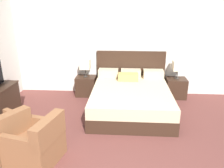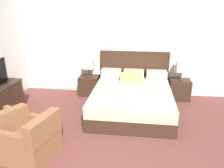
{
  "view_description": "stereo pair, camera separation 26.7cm",
  "coord_description": "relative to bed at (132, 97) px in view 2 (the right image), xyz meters",
  "views": [
    {
      "loc": [
        0.13,
        -2.41,
        2.25
      ],
      "look_at": [
        -0.15,
        1.78,
        0.75
      ],
      "focal_mm": 35.0,
      "sensor_mm": 36.0,
      "label": 1
    },
    {
      "loc": [
        0.39,
        -2.38,
        2.25
      ],
      "look_at": [
        -0.15,
        1.78,
        0.75
      ],
      "focal_mm": 35.0,
      "sensor_mm": 36.0,
      "label": 2
    }
  ],
  "objects": [
    {
      "name": "table_lamp_right",
      "position": [
        1.17,
        0.76,
        0.55
      ],
      "size": [
        0.25,
        0.25,
        0.46
      ],
      "color": "#332D28",
      "rests_on": "nightstand_right"
    },
    {
      "name": "bed",
      "position": [
        0.0,
        0.0,
        0.0
      ],
      "size": [
        1.78,
        2.12,
        1.16
      ],
      "color": "#332116",
      "rests_on": "ground"
    },
    {
      "name": "wall_back",
      "position": [
        -0.25,
        1.06,
        1.06
      ],
      "size": [
        6.76,
        0.06,
        2.7
      ],
      "primitive_type": "cube",
      "color": "beige",
      "rests_on": "ground"
    },
    {
      "name": "armchair_by_window",
      "position": [
        -2.04,
        -1.75,
        -0.01
      ],
      "size": [
        0.93,
        0.93,
        0.76
      ],
      "color": "brown",
      "rests_on": "ground"
    },
    {
      "name": "nightstand_left",
      "position": [
        -1.17,
        0.76,
        -0.04
      ],
      "size": [
        0.51,
        0.41,
        0.51
      ],
      "color": "#332116",
      "rests_on": "ground"
    },
    {
      "name": "table_lamp_left",
      "position": [
        -1.17,
        0.76,
        0.55
      ],
      "size": [
        0.25,
        0.25,
        0.46
      ],
      "color": "#332D28",
      "rests_on": "nightstand_left"
    },
    {
      "name": "nightstand_right",
      "position": [
        1.17,
        0.76,
        -0.04
      ],
      "size": [
        0.51,
        0.41,
        0.51
      ],
      "color": "#332116",
      "rests_on": "ground"
    },
    {
      "name": "armchair_companion",
      "position": [
        -1.43,
        -1.91,
        -0.01
      ],
      "size": [
        0.83,
        0.82,
        0.76
      ],
      "color": "brown",
      "rests_on": "ground"
    }
  ]
}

